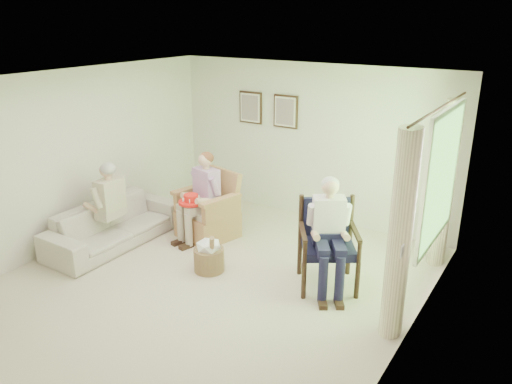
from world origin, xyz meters
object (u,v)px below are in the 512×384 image
Objects in this scene: person_wicker at (202,191)px; red_hat at (191,200)px; wicker_armchair at (209,216)px; person_sofa at (106,200)px; wood_armchair at (332,240)px; sofa at (114,224)px; person_dark at (327,227)px; hatbox at (209,255)px.

person_wicker is 3.56× the size of red_hat.
person_wicker is at bearing -76.14° from wicker_armchair.
red_hat is at bearing 125.94° from person_sofa.
wicker_armchair reaches higher than red_hat.
person_sofa reaches higher than wood_armchair.
wood_armchair is (2.22, -0.31, 0.28)m from wicker_armchair.
person_dark is (3.26, 0.51, 0.55)m from sofa.
wood_armchair reaches higher than red_hat.
wood_armchair reaches higher than hatbox.
wood_armchair is at bearing 101.41° from person_sofa.
hatbox is at bearing 94.07° from person_sofa.
hatbox is (0.76, -0.57, -0.45)m from red_hat.
person_sofa reaches higher than red_hat.
sofa is at bearing -145.51° from red_hat.
person_wicker is at bearing 138.14° from person_dark.
hatbox is at bearing 168.72° from wood_armchair.
wicker_armchair is 1.44m from sofa.
red_hat is at bearing -55.51° from sofa.
wood_armchair is 2.91× the size of red_hat.
hatbox is at bearing -33.92° from person_wicker.
person_sofa is at bearing -141.81° from red_hat.
sofa is at bearing -176.87° from hatbox.
wood_armchair is at bearing 5.92° from wicker_armchair.
wood_armchair is 0.82× the size of person_wicker.
hatbox is (0.70, -0.77, -0.55)m from person_wicker.
sofa is 1.24m from red_hat.
wood_armchair reaches higher than sofa.
person_dark is at bearing 1.40° from wicker_armchair.
person_dark reaches higher than wicker_armchair.
red_hat reaches higher than sofa.
person_sofa is (-0.00, -0.10, 0.42)m from sofa.
person_sofa is at bearing -173.69° from hatbox.
hatbox is (-1.52, -0.42, -0.62)m from person_dark.
person_sofa is 1.82m from hatbox.
person_dark reaches higher than hatbox.
red_hat is (-2.28, -0.03, 0.09)m from wood_armchair.
wood_armchair is at bearing 21.52° from hatbox.
wicker_armchair is 1.15m from hatbox.
person_dark is 2.35× the size of hatbox.
hatbox is (1.74, 0.10, -0.08)m from sofa.
wicker_armchair is 0.48× the size of sofa.
sofa is at bearing -122.04° from wicker_armchair.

